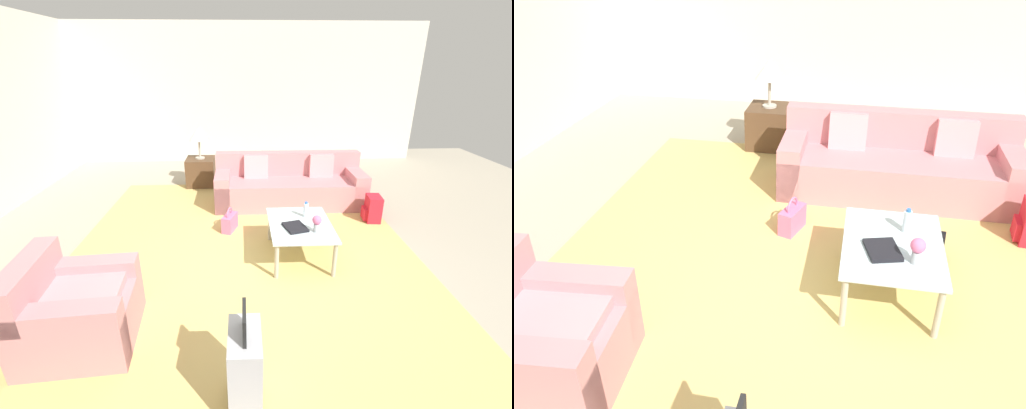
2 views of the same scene
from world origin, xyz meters
The scene contains 15 objects.
ground_plane centered at (0.00, 0.00, 0.00)m, with size 12.00×12.00×0.00m, color #A89E89.
wall_right centered at (5.06, 0.00, 1.55)m, with size 0.12×8.00×3.10m, color beige.
area_rug centered at (0.60, 0.20, 0.00)m, with size 5.20×4.40×0.01m, color tan.
couch centered at (2.19, -0.60, 0.30)m, with size 0.84×2.47×0.85m.
armchair centered at (-0.91, 1.66, 0.29)m, with size 0.94×0.95×0.82m.
coffee_table centered at (0.40, -0.50, 0.40)m, with size 1.01×0.75×0.46m.
water_bottle centered at (0.60, -0.60, 0.55)m, with size 0.06×0.06×0.20m.
coffee_table_book centered at (0.28, -0.42, 0.47)m, with size 0.29×0.23×0.03m, color black.
flower_vase centered at (0.18, -0.65, 0.58)m, with size 0.11×0.11×0.21m.
side_table centered at (3.20, 1.00, 0.27)m, with size 0.54×0.54×0.54m, color #513823.
table_lamp centered at (3.20, 1.00, 1.00)m, with size 0.36×0.36×0.59m.
suitcase_silver centered at (-1.60, 0.20, 0.36)m, with size 0.40×0.22×0.85m.
handbag_pink centered at (1.16, 0.38, 0.13)m, with size 0.35×0.24×0.36m.
handbag_black centered at (0.98, -0.82, 0.13)m, with size 0.19×0.34×0.36m.
backpack_red centered at (1.40, -1.79, 0.19)m, with size 0.32×0.27×0.40m.
Camera 1 is at (-3.31, 0.20, 2.28)m, focal length 24.00 mm.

